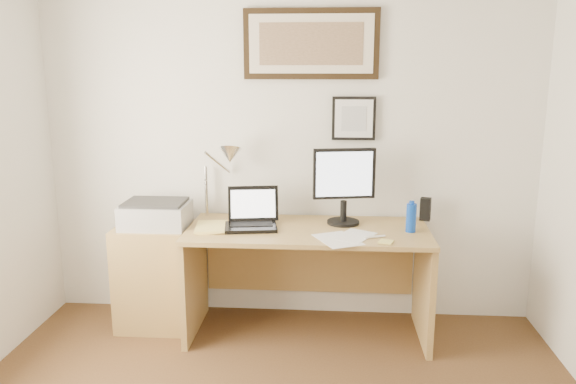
# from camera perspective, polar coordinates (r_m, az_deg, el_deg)

# --- Properties ---
(wall_back) EXTENTS (3.50, 0.02, 2.50)m
(wall_back) POSITION_cam_1_polar(r_m,az_deg,el_deg) (3.99, 0.12, 4.70)
(wall_back) COLOR silver
(wall_back) RESTS_ON ground
(side_cabinet) EXTENTS (0.50, 0.40, 0.73)m
(side_cabinet) POSITION_cam_1_polar(r_m,az_deg,el_deg) (4.08, -13.35, -8.34)
(side_cabinet) COLOR olive
(side_cabinet) RESTS_ON floor
(water_bottle) EXTENTS (0.07, 0.07, 0.19)m
(water_bottle) POSITION_cam_1_polar(r_m,az_deg,el_deg) (3.72, 12.40, -2.58)
(water_bottle) COLOR #0D3CAD
(water_bottle) RESTS_ON desk
(bottle_cap) EXTENTS (0.03, 0.03, 0.02)m
(bottle_cap) POSITION_cam_1_polar(r_m,az_deg,el_deg) (3.70, 12.48, -1.03)
(bottle_cap) COLOR #0D3CAD
(bottle_cap) RESTS_ON water_bottle
(speaker) EXTENTS (0.09, 0.08, 0.16)m
(speaker) POSITION_cam_1_polar(r_m,az_deg,el_deg) (4.03, 13.78, -1.70)
(speaker) COLOR black
(speaker) RESTS_ON desk
(paper_sheet_a) EXTENTS (0.34, 0.38, 0.00)m
(paper_sheet_a) POSITION_cam_1_polar(r_m,az_deg,el_deg) (3.51, 5.07, -4.84)
(paper_sheet_a) COLOR white
(paper_sheet_a) RESTS_ON desk
(paper_sheet_b) EXTENTS (0.31, 0.34, 0.00)m
(paper_sheet_b) POSITION_cam_1_polar(r_m,az_deg,el_deg) (3.59, 6.76, -4.44)
(paper_sheet_b) COLOR white
(paper_sheet_b) RESTS_ON desk
(sticky_pad) EXTENTS (0.10, 0.10, 0.01)m
(sticky_pad) POSITION_cam_1_polar(r_m,az_deg,el_deg) (3.49, 9.91, -5.00)
(sticky_pad) COLOR #E8DA6E
(sticky_pad) RESTS_ON desk
(marker_pen) EXTENTS (0.14, 0.06, 0.02)m
(marker_pen) POSITION_cam_1_polar(r_m,az_deg,el_deg) (3.57, 8.82, -4.52)
(marker_pen) COLOR white
(marker_pen) RESTS_ON desk
(book) EXTENTS (0.24, 0.30, 0.02)m
(book) POSITION_cam_1_polar(r_m,az_deg,el_deg) (3.77, -9.35, -3.58)
(book) COLOR #F1DA71
(book) RESTS_ON desk
(desk) EXTENTS (1.60, 0.70, 0.75)m
(desk) POSITION_cam_1_polar(r_m,az_deg,el_deg) (3.88, 2.04, -6.72)
(desk) COLOR olive
(desk) RESTS_ON floor
(laptop) EXTENTS (0.37, 0.34, 0.26)m
(laptop) POSITION_cam_1_polar(r_m,az_deg,el_deg) (3.76, -3.71, -2.70)
(laptop) COLOR black
(laptop) RESTS_ON desk
(lcd_monitor) EXTENTS (0.42, 0.22, 0.52)m
(lcd_monitor) POSITION_cam_1_polar(r_m,az_deg,el_deg) (3.79, 5.72, 0.98)
(lcd_monitor) COLOR black
(lcd_monitor) RESTS_ON desk
(printer) EXTENTS (0.44, 0.34, 0.18)m
(printer) POSITION_cam_1_polar(r_m,az_deg,el_deg) (3.93, -13.29, -2.19)
(printer) COLOR #A8A8AB
(printer) RESTS_ON side_cabinet
(desk_lamp) EXTENTS (0.29, 0.27, 0.53)m
(desk_lamp) POSITION_cam_1_polar(r_m,az_deg,el_deg) (3.87, -6.14, 3.43)
(desk_lamp) COLOR silver
(desk_lamp) RESTS_ON desk
(picture_large) EXTENTS (0.92, 0.04, 0.47)m
(picture_large) POSITION_cam_1_polar(r_m,az_deg,el_deg) (3.92, 2.36, 14.80)
(picture_large) COLOR black
(picture_large) RESTS_ON wall_back
(picture_small) EXTENTS (0.30, 0.03, 0.30)m
(picture_small) POSITION_cam_1_polar(r_m,az_deg,el_deg) (3.94, 6.70, 7.43)
(picture_small) COLOR black
(picture_small) RESTS_ON wall_back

